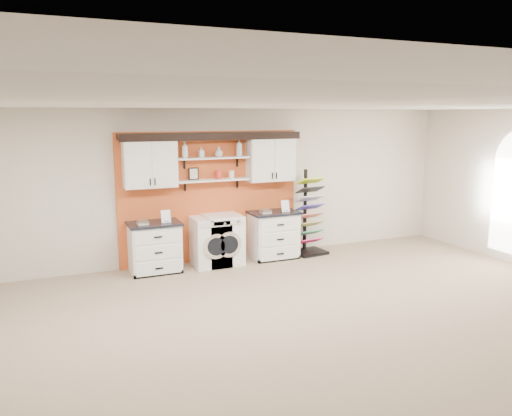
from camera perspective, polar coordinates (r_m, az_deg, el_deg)
name	(u,v)px	position (r m, az deg, el deg)	size (l,w,h in m)	color
floor	(317,348)	(6.09, 6.96, -15.62)	(10.00, 10.00, 0.00)	gray
ceiling	(323,104)	(5.47, 7.62, 11.74)	(10.00, 10.00, 0.00)	white
wall_back	(210,186)	(9.24, -5.28, 2.54)	(10.00, 10.00, 0.00)	beige
accent_panel	(211,197)	(9.23, -5.19, 1.28)	(3.40, 0.07, 2.40)	#C04E20
upper_cabinet_left	(150,163)	(8.70, -12.04, 5.05)	(0.90, 0.35, 0.84)	white
upper_cabinet_right	(270,159)	(9.40, 1.67, 5.66)	(0.90, 0.35, 0.84)	white
shelf_lower	(213,180)	(9.03, -4.91, 3.20)	(1.32, 0.28, 0.03)	white
shelf_upper	(213,158)	(8.99, -4.95, 5.73)	(1.32, 0.28, 0.03)	white
crown_molding	(212,135)	(8.98, -5.01, 8.26)	(3.30, 0.41, 0.13)	black
picture_frame	(194,174)	(8.96, -7.15, 3.90)	(0.18, 0.02, 0.22)	black
canister_red	(218,175)	(9.05, -4.31, 3.83)	(0.11, 0.11, 0.16)	red
canister_cream	(231,175)	(9.13, -2.82, 3.84)	(0.10, 0.10, 0.14)	silver
base_cabinet_left	(155,247)	(8.81, -11.49, -4.40)	(0.89, 0.66, 0.88)	white
base_cabinet_right	(273,235)	(9.49, 2.01, -3.06)	(0.91, 0.66, 0.90)	white
washer	(210,241)	(9.04, -5.26, -3.81)	(0.63, 0.71, 0.89)	white
dryer	(223,239)	(9.11, -3.81, -3.60)	(0.65, 0.71, 0.91)	white
sample_rack	(309,227)	(9.80, 6.10, -2.20)	(0.65, 0.56, 1.65)	black
soap_bottle_a	(185,150)	(8.83, -8.13, 6.61)	(0.11, 0.11, 0.29)	silver
soap_bottle_b	(201,152)	(8.92, -6.28, 6.36)	(0.08, 0.08, 0.18)	silver
soap_bottle_c	(219,152)	(9.01, -4.29, 6.43)	(0.14, 0.14, 0.18)	silver
soap_bottle_d	(239,148)	(9.14, -1.94, 6.92)	(0.12, 0.12, 0.31)	silver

